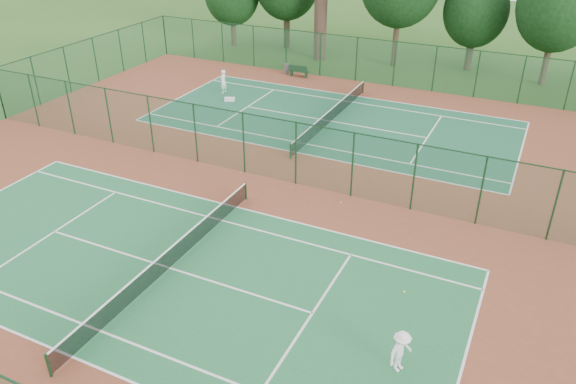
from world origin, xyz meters
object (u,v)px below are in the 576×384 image
at_px(trash_bin, 286,69).
at_px(bench, 299,71).
at_px(player_near, 401,351).
at_px(kit_bag, 230,99).
at_px(player_far, 223,81).

xyz_separation_m(trash_bin, bench, (1.33, -0.46, 0.10)).
relative_size(player_near, trash_bin, 1.89).
distance_m(trash_bin, kit_bag, 7.90).
height_order(player_near, kit_bag, player_near).
relative_size(player_near, player_far, 0.89).
bearing_deg(trash_bin, player_near, -57.82).
relative_size(player_near, kit_bag, 2.10).
xyz_separation_m(player_far, trash_bin, (2.14, 6.46, -0.47)).
height_order(bench, kit_bag, bench).
relative_size(bench, kit_bag, 2.19).
bearing_deg(player_far, player_near, 43.77).
distance_m(player_far, trash_bin, 6.82).
distance_m(bench, kit_bag, 7.70).
xyz_separation_m(player_far, bench, (3.47, 5.99, -0.37)).
xyz_separation_m(player_near, trash_bin, (-17.38, 27.63, -0.38)).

